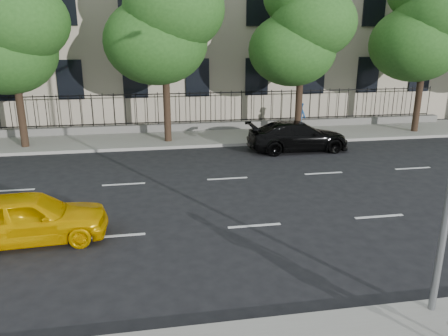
% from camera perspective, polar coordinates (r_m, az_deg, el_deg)
% --- Properties ---
extents(ground, '(120.00, 120.00, 0.00)m').
position_cam_1_polar(ground, '(10.97, 7.16, -12.88)').
color(ground, black).
rests_on(ground, ground).
extents(far_sidewalk, '(60.00, 4.00, 0.15)m').
position_cam_1_polar(far_sidewalk, '(23.85, -2.57, 4.04)').
color(far_sidewalk, gray).
rests_on(far_sidewalk, ground).
extents(lane_markings, '(49.60, 4.62, 0.01)m').
position_cam_1_polar(lane_markings, '(15.13, 1.97, -4.03)').
color(lane_markings, silver).
rests_on(lane_markings, ground).
extents(iron_fence, '(30.00, 0.50, 2.20)m').
position_cam_1_polar(iron_fence, '(25.39, -3.08, 6.15)').
color(iron_fence, slate).
rests_on(iron_fence, far_sidewalk).
extents(tree_b, '(5.53, 5.12, 8.97)m').
position_cam_1_polar(tree_b, '(23.22, -26.07, 16.41)').
color(tree_b, '#382619').
rests_on(tree_b, far_sidewalk).
extents(tree_c, '(5.89, 5.50, 9.80)m').
position_cam_1_polar(tree_c, '(22.46, -7.84, 19.38)').
color(tree_c, '#382619').
rests_on(tree_c, far_sidewalk).
extents(tree_d, '(5.34, 4.94, 8.84)m').
position_cam_1_polar(tree_d, '(23.79, 10.19, 17.76)').
color(tree_d, '#382619').
rests_on(tree_d, far_sidewalk).
extents(tree_e, '(5.71, 5.31, 9.46)m').
position_cam_1_polar(tree_e, '(26.96, 25.04, 17.15)').
color(tree_e, '#382619').
rests_on(tree_e, far_sidewalk).
extents(yellow_taxi, '(4.23, 1.91, 1.41)m').
position_cam_1_polar(yellow_taxi, '(13.00, -24.13, -5.91)').
color(yellow_taxi, '#E7AC00').
rests_on(yellow_taxi, ground).
extents(black_sedan, '(4.94, 2.04, 1.43)m').
position_cam_1_polar(black_sedan, '(21.52, 9.62, 4.13)').
color(black_sedan, black).
rests_on(black_sedan, ground).
extents(pedestrian_far, '(0.88, 0.97, 1.63)m').
position_cam_1_polar(pedestrian_far, '(25.33, 9.87, 6.63)').
color(pedestrian_far, '#215296').
rests_on(pedestrian_far, far_sidewalk).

